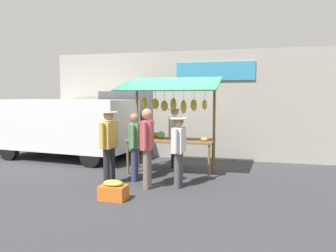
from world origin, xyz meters
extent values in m
plane|color=#38383D|center=(0.00, 0.00, 0.00)|extent=(40.00, 40.00, 0.00)
cube|color=#9E998E|center=(0.00, -2.20, 1.70)|extent=(9.00, 0.25, 3.40)
cube|color=teal|center=(-0.88, -2.06, 2.75)|extent=(2.40, 0.06, 0.56)
cube|color=#47474C|center=(2.09, -2.07, 1.10)|extent=(1.90, 0.04, 2.10)
cube|color=brown|center=(0.00, 0.00, 0.85)|extent=(2.20, 0.90, 0.05)
cylinder|color=brown|center=(1.04, 0.39, 0.41)|extent=(0.06, 0.06, 0.83)
cylinder|color=brown|center=(-1.04, 0.39, 0.41)|extent=(0.06, 0.06, 0.83)
cylinder|color=brown|center=(1.04, -0.39, 0.41)|extent=(0.06, 0.06, 0.83)
cylinder|color=brown|center=(-1.04, -0.39, 0.41)|extent=(0.06, 0.06, 0.83)
cylinder|color=brown|center=(1.06, -0.40, 1.18)|extent=(0.07, 0.07, 2.35)
cylinder|color=brown|center=(-1.06, -0.40, 1.18)|extent=(0.07, 0.07, 2.35)
cylinder|color=brown|center=(0.00, -0.40, 2.15)|extent=(2.12, 0.06, 0.06)
cube|color=#23724C|center=(0.00, 0.15, 2.30)|extent=(2.50, 1.46, 0.39)
cylinder|color=brown|center=(-0.81, -0.39, 2.02)|extent=(0.01, 0.01, 0.25)
ellipsoid|color=yellow|center=(-0.81, -0.39, 1.77)|extent=(0.14, 0.17, 0.26)
cylinder|color=brown|center=(-0.53, -0.34, 2.03)|extent=(0.01, 0.01, 0.25)
ellipsoid|color=yellow|center=(-0.53, -0.34, 1.75)|extent=(0.19, 0.23, 0.30)
cylinder|color=brown|center=(-0.26, -0.37, 2.02)|extent=(0.01, 0.01, 0.26)
ellipsoid|color=yellow|center=(-0.26, -0.37, 1.71)|extent=(0.21, 0.20, 0.37)
cylinder|color=brown|center=(0.03, -0.39, 2.05)|extent=(0.01, 0.01, 0.20)
ellipsoid|color=gold|center=(0.03, -0.39, 1.77)|extent=(0.22, 0.21, 0.35)
cylinder|color=brown|center=(0.29, -0.42, 2.01)|extent=(0.01, 0.01, 0.28)
ellipsoid|color=gold|center=(0.29, -0.42, 1.73)|extent=(0.23, 0.20, 0.29)
cylinder|color=brown|center=(0.54, -0.41, 2.04)|extent=(0.01, 0.01, 0.22)
ellipsoid|color=gold|center=(0.54, -0.41, 1.78)|extent=(0.23, 0.21, 0.29)
cylinder|color=brown|center=(0.83, -0.35, 2.05)|extent=(0.01, 0.01, 0.19)
ellipsoid|color=yellow|center=(0.83, -0.35, 1.82)|extent=(0.23, 0.22, 0.28)
ellipsoid|color=orange|center=(0.50, -0.27, 0.95)|extent=(0.26, 0.22, 0.14)
sphere|color=#729E4C|center=(0.27, -0.01, 0.98)|extent=(0.20, 0.20, 0.20)
ellipsoid|color=gold|center=(-0.89, 0.19, 0.93)|extent=(0.20, 0.16, 0.10)
cylinder|color=#232328|center=(0.06, -0.89, 0.42)|extent=(0.14, 0.14, 0.83)
cylinder|color=#232328|center=(0.08, -0.61, 0.42)|extent=(0.14, 0.14, 0.83)
cube|color=silver|center=(0.07, -0.75, 1.13)|extent=(0.25, 0.51, 0.59)
cylinder|color=silver|center=(0.06, -1.06, 1.15)|extent=(0.09, 0.09, 0.54)
cylinder|color=silver|center=(0.09, -0.44, 1.15)|extent=(0.09, 0.09, 0.54)
sphere|color=tan|center=(0.07, -0.75, 1.56)|extent=(0.23, 0.23, 0.23)
cylinder|color=beige|center=(0.07, -0.75, 1.63)|extent=(0.43, 0.43, 0.02)
cylinder|color=#4C4C51|center=(-0.48, 1.38, 0.38)|extent=(0.14, 0.14, 0.77)
cylinder|color=#4C4C51|center=(-0.49, 1.13, 0.38)|extent=(0.14, 0.14, 0.77)
cube|color=silver|center=(-0.49, 1.26, 1.04)|extent=(0.23, 0.47, 0.54)
cylinder|color=silver|center=(-0.48, 1.55, 1.06)|extent=(0.09, 0.09, 0.50)
cylinder|color=silver|center=(-0.49, 0.97, 1.06)|extent=(0.09, 0.09, 0.50)
sphere|color=#8C664C|center=(-0.49, 1.26, 1.45)|extent=(0.21, 0.21, 0.21)
cylinder|color=beige|center=(-0.49, 1.26, 1.51)|extent=(0.40, 0.40, 0.02)
cylinder|color=#232328|center=(1.10, 1.53, 0.41)|extent=(0.14, 0.14, 0.83)
cylinder|color=#232328|center=(1.08, 1.26, 0.41)|extent=(0.14, 0.14, 0.83)
cube|color=gold|center=(1.09, 1.40, 1.12)|extent=(0.24, 0.51, 0.59)
cylinder|color=gold|center=(1.10, 1.71, 1.15)|extent=(0.09, 0.09, 0.54)
cylinder|color=gold|center=(1.08, 1.09, 1.15)|extent=(0.09, 0.09, 0.54)
sphere|color=#A87A5B|center=(1.09, 1.40, 1.56)|extent=(0.23, 0.23, 0.23)
cylinder|color=beige|center=(1.09, 1.40, 1.63)|extent=(0.43, 0.43, 0.02)
cylinder|color=#726656|center=(0.14, 1.62, 0.43)|extent=(0.14, 0.14, 0.85)
cylinder|color=#726656|center=(0.18, 1.34, 0.43)|extent=(0.14, 0.14, 0.85)
cube|color=#BF4C51|center=(0.16, 1.48, 1.16)|extent=(0.29, 0.54, 0.61)
cylinder|color=#BF4C51|center=(0.11, 1.80, 1.18)|extent=(0.09, 0.09, 0.56)
cylinder|color=#BF4C51|center=(0.20, 1.17, 1.18)|extent=(0.09, 0.09, 0.56)
sphere|color=#A87A5B|center=(0.16, 1.48, 1.61)|extent=(0.23, 0.23, 0.23)
cylinder|color=navy|center=(0.62, 1.07, 0.39)|extent=(0.14, 0.14, 0.79)
cylinder|color=navy|center=(0.68, 0.82, 0.39)|extent=(0.14, 0.14, 0.79)
cube|color=#518C5B|center=(0.65, 0.94, 1.06)|extent=(0.32, 0.51, 0.56)
cylinder|color=#518C5B|center=(0.58, 1.23, 1.09)|extent=(0.09, 0.09, 0.51)
cylinder|color=#518C5B|center=(0.71, 0.65, 1.09)|extent=(0.09, 0.09, 0.51)
sphere|color=#8C664C|center=(0.65, 0.94, 1.48)|extent=(0.22, 0.22, 0.22)
cube|color=silver|center=(3.73, -1.09, 1.10)|extent=(4.57, 2.31, 1.55)
cube|color=black|center=(5.05, -1.23, 1.38)|extent=(1.59, 1.95, 0.68)
cylinder|color=black|center=(5.31, -0.42, 0.33)|extent=(0.68, 0.25, 0.66)
cylinder|color=black|center=(5.13, -2.07, 0.33)|extent=(0.68, 0.25, 0.66)
cylinder|color=black|center=(2.34, -0.10, 0.33)|extent=(0.68, 0.25, 0.66)
cylinder|color=black|center=(2.16, -1.75, 0.33)|extent=(0.68, 0.25, 0.66)
cube|color=#D1661E|center=(0.54, 2.44, 0.14)|extent=(0.52, 0.36, 0.27)
ellipsoid|color=#B2CC4C|center=(0.54, 2.44, 0.32)|extent=(0.39, 0.27, 0.12)
camera|label=1|loc=(-2.04, 8.18, 1.98)|focal=35.26mm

